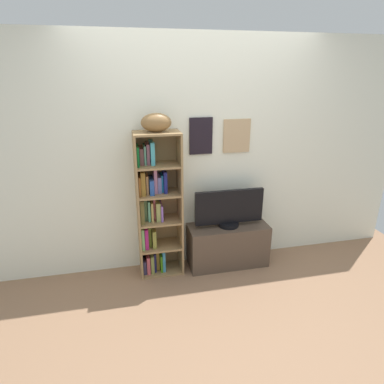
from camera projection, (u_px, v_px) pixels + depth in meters
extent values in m
cube|color=#8D684C|center=(226.00, 326.00, 2.84)|extent=(5.20, 5.20, 0.04)
cube|color=silver|center=(196.00, 157.00, 3.45)|extent=(4.80, 0.06, 2.42)
cube|color=black|center=(201.00, 136.00, 3.35)|extent=(0.24, 0.02, 0.37)
cube|color=#9398AA|center=(201.00, 136.00, 3.34)|extent=(0.19, 0.01, 0.32)
cube|color=tan|center=(237.00, 136.00, 3.43)|extent=(0.29, 0.02, 0.35)
cube|color=gray|center=(237.00, 136.00, 3.42)|extent=(0.24, 0.01, 0.30)
cube|color=#95754A|center=(138.00, 208.00, 3.31)|extent=(0.02, 0.30, 1.52)
cube|color=#95754A|center=(180.00, 204.00, 3.40)|extent=(0.02, 0.30, 1.52)
cube|color=#95754A|center=(158.00, 201.00, 3.49)|extent=(0.45, 0.01, 1.52)
cube|color=#95754A|center=(162.00, 269.00, 3.62)|extent=(0.41, 0.29, 0.02)
cube|color=#95754A|center=(161.00, 245.00, 3.51)|extent=(0.41, 0.29, 0.02)
cube|color=#95754A|center=(160.00, 220.00, 3.41)|extent=(0.41, 0.29, 0.02)
cube|color=#95754A|center=(159.00, 194.00, 3.31)|extent=(0.41, 0.29, 0.02)
cube|color=#95754A|center=(158.00, 165.00, 3.21)|extent=(0.41, 0.29, 0.02)
cube|color=#95754A|center=(157.00, 133.00, 3.10)|extent=(0.41, 0.29, 0.02)
cube|color=#363256|center=(144.00, 263.00, 3.57)|extent=(0.03, 0.23, 0.15)
cube|color=#C34E5B|center=(148.00, 261.00, 3.57)|extent=(0.04, 0.24, 0.20)
cube|color=olive|center=(152.00, 260.00, 3.57)|extent=(0.03, 0.24, 0.21)
cube|color=#1C1B50|center=(154.00, 259.00, 3.59)|extent=(0.02, 0.21, 0.22)
cube|color=#BE8F36|center=(157.00, 257.00, 3.61)|extent=(0.03, 0.17, 0.24)
cube|color=#397312|center=(160.00, 260.00, 3.60)|extent=(0.02, 0.23, 0.19)
cube|color=teal|center=(163.00, 257.00, 3.60)|extent=(0.03, 0.22, 0.24)
cube|color=#7EC173|center=(142.00, 236.00, 3.45)|extent=(0.03, 0.23, 0.23)
cube|color=#A81E6F|center=(146.00, 235.00, 3.47)|extent=(0.04, 0.23, 0.23)
cube|color=#4E651D|center=(149.00, 234.00, 3.49)|extent=(0.03, 0.18, 0.22)
cube|color=olive|center=(154.00, 236.00, 3.49)|extent=(0.04, 0.22, 0.20)
cube|color=brown|center=(142.00, 209.00, 3.35)|extent=(0.04, 0.24, 0.25)
cube|color=#567247|center=(145.00, 207.00, 3.39)|extent=(0.03, 0.16, 0.25)
cube|color=#67BB96|center=(149.00, 209.00, 3.39)|extent=(0.02, 0.18, 0.22)
cube|color=#A8914C|center=(151.00, 210.00, 3.39)|extent=(0.02, 0.21, 0.20)
cube|color=#C15564|center=(154.00, 207.00, 3.41)|extent=(0.02, 0.16, 0.25)
cube|color=#8B924E|center=(157.00, 209.00, 3.40)|extent=(0.04, 0.21, 0.20)
cube|color=#845AB9|center=(161.00, 211.00, 3.41)|extent=(0.02, 0.22, 0.17)
cube|color=brown|center=(139.00, 184.00, 3.25)|extent=(0.02, 0.24, 0.19)
cube|color=olive|center=(142.00, 182.00, 3.26)|extent=(0.04, 0.22, 0.24)
cube|color=olive|center=(147.00, 183.00, 3.28)|extent=(0.02, 0.21, 0.19)
cube|color=#244B9C|center=(151.00, 185.00, 3.29)|extent=(0.04, 0.22, 0.15)
cube|color=#B87498|center=(155.00, 180.00, 3.30)|extent=(0.03, 0.18, 0.25)
cube|color=#6766A2|center=(159.00, 183.00, 3.33)|extent=(0.04, 0.18, 0.17)
cube|color=#1C7FB4|center=(162.00, 182.00, 3.34)|extent=(0.02, 0.16, 0.18)
cube|color=navy|center=(164.00, 181.00, 3.32)|extent=(0.03, 0.19, 0.22)
cube|color=#116428|center=(137.00, 155.00, 3.16)|extent=(0.02, 0.23, 0.19)
cube|color=brown|center=(141.00, 156.00, 3.20)|extent=(0.04, 0.16, 0.16)
cube|color=#579076|center=(145.00, 154.00, 3.20)|extent=(0.02, 0.17, 0.18)
cube|color=#804D5D|center=(148.00, 153.00, 3.20)|extent=(0.03, 0.17, 0.20)
cube|color=#46ABBC|center=(152.00, 152.00, 3.19)|extent=(0.04, 0.19, 0.22)
ellipsoid|color=olive|center=(156.00, 122.00, 3.06)|extent=(0.30, 0.19, 0.17)
cube|color=#4D3D30|center=(228.00, 245.00, 3.67)|extent=(0.88, 0.35, 0.47)
cube|color=#372C23|center=(233.00, 252.00, 3.51)|extent=(0.79, 0.01, 0.30)
cylinder|color=black|center=(228.00, 224.00, 3.58)|extent=(0.22, 0.22, 0.04)
cube|color=black|center=(229.00, 207.00, 3.51)|extent=(0.75, 0.04, 0.37)
cube|color=#ABD3F1|center=(230.00, 207.00, 3.50)|extent=(0.71, 0.01, 0.33)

